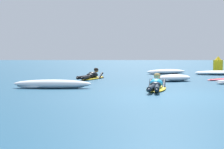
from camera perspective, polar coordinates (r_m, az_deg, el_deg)
ground_plane at (r=18.36m, az=6.22°, el=0.09°), size 120.00×120.00×0.00m
surfer_near at (r=9.86m, az=7.94°, el=-1.95°), size 0.98×2.56×0.54m
surfer_far at (r=14.21m, az=-3.68°, el=-0.29°), size 1.23×2.63×0.54m
drifting_surfboard at (r=14.59m, az=19.19°, el=-0.79°), size 1.81×1.50×0.16m
whitewater_mid_left at (r=13.33m, az=11.10°, el=-0.61°), size 1.72×1.39×0.29m
whitewater_mid_right at (r=10.40m, az=-10.66°, el=-1.73°), size 2.55×0.63×0.28m
whitewater_back at (r=18.56m, az=9.76°, el=0.50°), size 2.65×1.79×0.28m
whitewater_far_band at (r=18.46m, az=19.02°, el=0.29°), size 2.89×1.40×0.24m
channel_marker_buoy at (r=21.01m, az=18.57°, el=1.46°), size 0.64×0.64×1.02m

